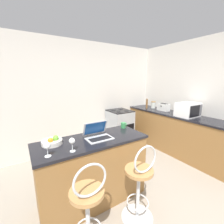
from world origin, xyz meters
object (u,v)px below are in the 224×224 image
object	(u,v)px
wine_glass_short	(47,146)
wine_glass_tall	(72,142)
pepper_mill	(147,104)
mug_green	(123,125)
bar_stool_far	(139,185)
bar_stool_near	(88,210)
toaster	(163,107)
storage_jar	(153,105)
laptop	(98,134)
fruit_bowl	(52,141)
microwave	(188,110)
stove_range	(120,128)

from	to	relation	value
wine_glass_short	wine_glass_tall	world-z (taller)	same
pepper_mill	mug_green	size ratio (longest dim) A/B	2.82
bar_stool_far	pepper_mill	distance (m)	2.66
bar_stool_near	bar_stool_far	xyz separation A→B (m)	(0.66, 0.00, 0.00)
bar_stool_far	wine_glass_tall	bearing A→B (deg)	149.44
toaster	storage_jar	distance (m)	0.38
bar_stool_near	wine_glass_short	size ratio (longest dim) A/B	6.41
bar_stool_near	wine_glass_short	world-z (taller)	wine_glass_short
bar_stool_far	storage_jar	size ratio (longest dim) A/B	5.45
laptop	toaster	size ratio (longest dim) A/B	1.19
fruit_bowl	pepper_mill	size ratio (longest dim) A/B	0.89
bar_stool_near	laptop	size ratio (longest dim) A/B	2.92
microwave	laptop	bearing A→B (deg)	-178.51
fruit_bowl	toaster	bearing A→B (deg)	12.66
wine_glass_tall	mug_green	world-z (taller)	wine_glass_tall
stove_range	pepper_mill	bearing A→B (deg)	-11.81
storage_jar	wine_glass_tall	bearing A→B (deg)	-153.84
microwave	fruit_bowl	size ratio (longest dim) A/B	1.96
storage_jar	wine_glass_short	bearing A→B (deg)	-156.26
fruit_bowl	mug_green	world-z (taller)	fruit_bowl
microwave	pepper_mill	xyz separation A→B (m)	(-0.10, 1.13, -0.02)
toaster	fruit_bowl	distance (m)	2.91
laptop	wine_glass_short	world-z (taller)	laptop
fruit_bowl	mug_green	bearing A→B (deg)	2.63
mug_green	laptop	bearing A→B (deg)	-164.21
stove_range	wine_glass_tall	distance (m)	2.42
toaster	wine_glass_tall	bearing A→B (deg)	-160.41
laptop	mug_green	distance (m)	0.58
bar_stool_near	wine_glass_tall	size ratio (longest dim) A/B	6.38
bar_stool_near	storage_jar	xyz separation A→B (m)	(2.72, 1.73, 0.55)
bar_stool_far	laptop	distance (m)	0.83
pepper_mill	storage_jar	distance (m)	0.20
fruit_bowl	laptop	bearing A→B (deg)	-10.43
bar_stool_near	bar_stool_far	size ratio (longest dim) A/B	1.00
toaster	stove_range	world-z (taller)	toaster
laptop	fruit_bowl	distance (m)	0.58
mug_green	pepper_mill	bearing A→B (deg)	33.48
laptop	wine_glass_short	distance (m)	0.70
bar_stool_far	mug_green	world-z (taller)	same
microwave	mug_green	world-z (taller)	microwave
stove_range	wine_glass_short	xyz separation A→B (m)	(-2.00, -1.54, 0.58)
laptop	fruit_bowl	size ratio (longest dim) A/B	1.42
toaster	storage_jar	xyz separation A→B (m)	(0.04, 0.38, 0.00)
bar_stool_far	mug_green	xyz separation A→B (m)	(0.31, 0.76, 0.50)
laptop	wine_glass_tall	xyz separation A→B (m)	(-0.42, -0.21, 0.06)
laptop	toaster	bearing A→B (deg)	18.17
wine_glass_short	fruit_bowl	xyz separation A→B (m)	(0.10, 0.29, -0.08)
laptop	pepper_mill	size ratio (longest dim) A/B	1.27
stove_range	mug_green	size ratio (longest dim) A/B	9.60
bar_stool_near	toaster	distance (m)	3.05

